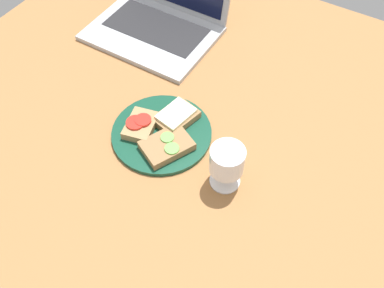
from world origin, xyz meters
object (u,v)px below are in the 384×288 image
(sandwich_with_cheese, at_px, (176,117))
(laptop, at_px, (161,13))
(plate, at_px, (162,133))
(sandwich_with_tomato, at_px, (141,125))
(wine_glass, at_px, (227,162))
(sandwich_with_cucumber, at_px, (167,146))

(sandwich_with_cheese, bearing_deg, laptop, 128.95)
(plate, distance_m, sandwich_with_tomato, 0.05)
(plate, bearing_deg, sandwich_with_cheese, 78.02)
(laptop, bearing_deg, wine_glass, -42.26)
(sandwich_with_tomato, bearing_deg, wine_glass, -5.11)
(wine_glass, relative_size, laptop, 0.32)
(sandwich_with_tomato, height_order, wine_glass, wine_glass)
(sandwich_with_cucumber, distance_m, laptop, 0.46)
(plate, distance_m, sandwich_with_cheese, 0.05)
(sandwich_with_cucumber, xyz_separation_m, wine_glass, (0.15, -0.00, 0.05))
(plate, relative_size, sandwich_with_cheese, 2.08)
(sandwich_with_cheese, height_order, wine_glass, wine_glass)
(sandwich_with_cheese, relative_size, laptop, 0.32)
(plate, relative_size, sandwich_with_cucumber, 1.78)
(sandwich_with_cheese, relative_size, wine_glass, 1.03)
(sandwich_with_cucumber, relative_size, wine_glass, 1.21)
(laptop, bearing_deg, sandwich_with_tomato, -63.45)
(sandwich_with_cheese, bearing_deg, sandwich_with_cucumber, -71.74)
(laptop, bearing_deg, sandwich_with_cucumber, -54.87)
(plate, height_order, sandwich_with_cheese, sandwich_with_cheese)
(sandwich_with_tomato, relative_size, laptop, 0.29)
(sandwich_with_cucumber, bearing_deg, sandwich_with_tomato, 168.21)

